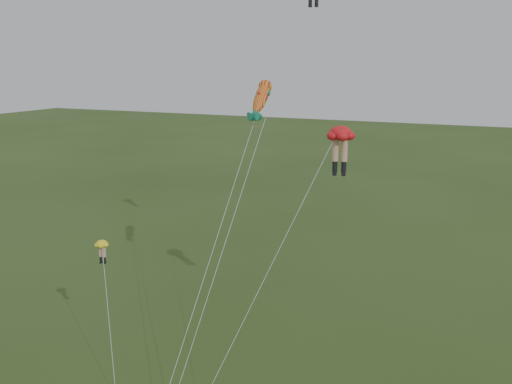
% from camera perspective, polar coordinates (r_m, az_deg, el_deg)
% --- Properties ---
extents(legs_kite_red_mid, '(6.30, 8.20, 14.84)m').
position_cam_1_polar(legs_kite_red_mid, '(32.23, 8.29, 5.21)').
color(legs_kite_red_mid, red).
rests_on(legs_kite_red_mid, ground).
extents(legs_kite_yellow, '(3.32, 3.52, 8.05)m').
position_cam_1_polar(legs_kite_yellow, '(34.90, -15.08, -6.02)').
color(legs_kite_yellow, yellow).
rests_on(legs_kite_yellow, ground).
extents(fish_kite, '(1.55, 12.65, 17.44)m').
position_cam_1_polar(fish_kite, '(35.99, 0.49, 9.34)').
color(fish_kite, gold).
rests_on(fish_kite, ground).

